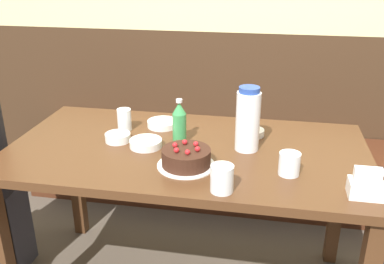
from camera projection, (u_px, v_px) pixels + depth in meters
bench_seat at (212, 170)px, 2.73m from camera, size 2.36×0.38×0.42m
dining_table at (187, 167)px, 1.81m from camera, size 1.48×0.79×0.74m
birthday_cake at (186, 158)px, 1.60m from camera, size 0.22×0.22×0.09m
water_pitcher at (248, 120)px, 1.71m from camera, size 0.10×0.10×0.26m
soju_bottle at (179, 122)px, 1.79m from camera, size 0.06×0.06×0.19m
napkin_holder at (366, 186)px, 1.40m from camera, size 0.11×0.08×0.11m
bowl_soup_white at (118, 137)px, 1.83m from camera, size 0.11×0.11×0.03m
bowl_rice_small at (162, 124)px, 1.98m from camera, size 0.14×0.14×0.03m
bowl_side_dish at (146, 143)px, 1.77m from camera, size 0.14×0.14×0.03m
bowl_sauce_shallow at (252, 132)px, 1.89m from camera, size 0.11×0.11×0.03m
glass_water_tall at (289, 164)px, 1.54m from camera, size 0.08×0.08×0.08m
glass_tumbler_short at (124, 120)px, 1.93m from camera, size 0.06×0.06×0.10m
glass_shot_small at (222, 178)px, 1.43m from camera, size 0.08×0.08×0.10m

